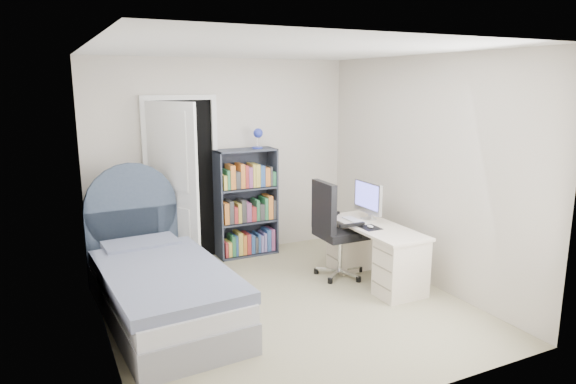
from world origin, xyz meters
name	(u,v)px	position (x,y,z in m)	size (l,w,h in m)	color
room_shell	(285,184)	(0.00, 0.00, 1.25)	(3.50, 3.70, 2.60)	gray
door	(176,184)	(-0.68, 1.55, 1.03)	(0.92, 0.74, 2.06)	black
bed	(160,285)	(-1.18, 0.32, 0.31)	(1.17, 2.26, 1.35)	gray
nightstand	(142,240)	(-1.11, 1.61, 0.38)	(0.39, 0.39, 0.58)	tan
floor_lamp	(140,231)	(-1.15, 1.43, 0.54)	(0.19, 0.19, 1.33)	silver
bookcase	(247,206)	(0.25, 1.63, 0.64)	(0.77, 0.33, 1.64)	#353B49
desk	(374,250)	(1.18, 0.13, 0.36)	(0.53, 1.33, 1.09)	beige
office_chair	(334,225)	(0.84, 0.44, 0.62)	(0.57, 0.59, 1.13)	silver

